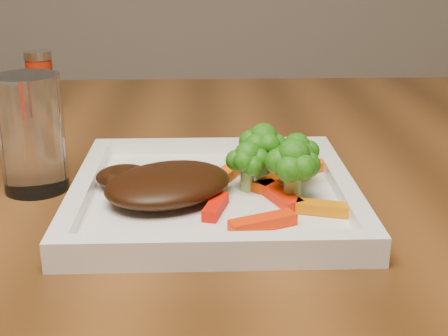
{
  "coord_description": "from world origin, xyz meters",
  "views": [
    {
      "loc": [
        0.24,
        -0.76,
        0.99
      ],
      "look_at": [
        0.26,
        -0.19,
        0.79
      ],
      "focal_mm": 50.0,
      "sensor_mm": 36.0,
      "label": 1
    }
  ],
  "objects_px": {
    "plate": "(214,198)",
    "drinking_glass": "(32,134)",
    "steak": "(168,184)",
    "spice_shaker": "(40,82)"
  },
  "relations": [
    {
      "from": "plate",
      "to": "spice_shaker",
      "type": "xyz_separation_m",
      "value": [
        -0.25,
        0.36,
        0.04
      ]
    },
    {
      "from": "drinking_glass",
      "to": "spice_shaker",
      "type": "bearing_deg",
      "value": 102.19
    },
    {
      "from": "steak",
      "to": "spice_shaker",
      "type": "distance_m",
      "value": 0.43
    },
    {
      "from": "steak",
      "to": "drinking_glass",
      "type": "height_order",
      "value": "drinking_glass"
    },
    {
      "from": "plate",
      "to": "drinking_glass",
      "type": "height_order",
      "value": "drinking_glass"
    },
    {
      "from": "steak",
      "to": "spice_shaker",
      "type": "bearing_deg",
      "value": 119.0
    },
    {
      "from": "plate",
      "to": "drinking_glass",
      "type": "bearing_deg",
      "value": 166.34
    },
    {
      "from": "spice_shaker",
      "to": "drinking_glass",
      "type": "relative_size",
      "value": 0.77
    },
    {
      "from": "spice_shaker",
      "to": "steak",
      "type": "bearing_deg",
      "value": -61.0
    },
    {
      "from": "plate",
      "to": "spice_shaker",
      "type": "bearing_deg",
      "value": 124.9
    }
  ]
}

